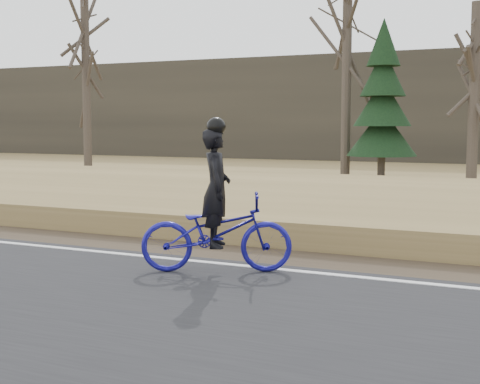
% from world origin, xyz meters
% --- Properties ---
extents(ground, '(120.00, 120.00, 0.00)m').
position_xyz_m(ground, '(0.00, 0.00, 0.00)').
color(ground, '#957D4C').
rests_on(ground, ground).
extents(road, '(120.00, 6.00, 0.06)m').
position_xyz_m(road, '(0.00, -2.50, 0.03)').
color(road, black).
rests_on(road, ground).
extents(edge_line, '(120.00, 0.12, 0.01)m').
position_xyz_m(edge_line, '(0.00, 0.20, 0.07)').
color(edge_line, silver).
rests_on(edge_line, road).
extents(shoulder, '(120.00, 1.60, 0.04)m').
position_xyz_m(shoulder, '(0.00, 1.20, 0.02)').
color(shoulder, '#473A2B').
rests_on(shoulder, ground).
extents(embankment, '(120.00, 5.00, 0.44)m').
position_xyz_m(embankment, '(0.00, 4.20, 0.22)').
color(embankment, '#957D4C').
rests_on(embankment, ground).
extents(cyclist, '(2.20, 1.54, 2.14)m').
position_xyz_m(cyclist, '(-2.77, -0.28, 0.74)').
color(cyclist, navy).
rests_on(cyclist, road).
extents(bare_tree_far_left, '(0.36, 0.36, 7.22)m').
position_xyz_m(bare_tree_far_left, '(-16.44, 14.66, 3.61)').
color(bare_tree_far_left, '#4A4136').
rests_on(bare_tree_far_left, ground).
extents(bare_tree_left, '(0.36, 0.36, 8.84)m').
position_xyz_m(bare_tree_left, '(-5.82, 16.89, 4.42)').
color(bare_tree_left, '#4A4136').
rests_on(bare_tree_left, ground).
extents(bare_tree_near_left, '(0.36, 0.36, 6.05)m').
position_xyz_m(bare_tree_near_left, '(-0.94, 14.93, 3.03)').
color(bare_tree_near_left, '#4A4136').
rests_on(bare_tree_near_left, ground).
extents(conifer, '(2.60, 2.60, 5.98)m').
position_xyz_m(conifer, '(-4.32, 16.51, 2.83)').
color(conifer, '#4A4136').
rests_on(conifer, ground).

